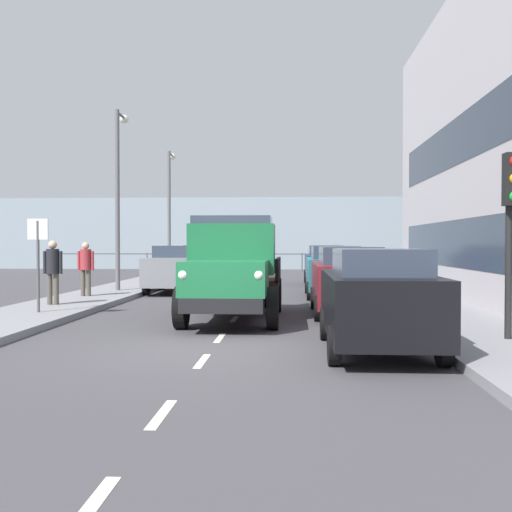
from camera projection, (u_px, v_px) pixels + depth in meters
The scene contains 19 objects.
ground_plane at pixel (252, 296), 20.53m from camera, with size 80.00×80.00×0.00m, color #423F44.
sidewalk_left at pixel (399, 295), 20.23m from camera, with size 2.44×36.95×0.15m, color gray.
sidewalk_right at pixel (109, 293), 20.83m from camera, with size 2.44×36.95×0.15m, color gray.
road_centreline_markings at pixel (249, 299), 19.33m from camera, with size 0.12×31.45×0.01m.
sea_horizon at pixel (272, 233), 41.91m from camera, with size 80.00×0.80×5.00m, color #84939E.
seawall_railing at pixel (271, 257), 38.35m from camera, with size 28.08×0.08×1.20m.
truck_vintage_green at pixel (233, 270), 13.91m from camera, with size 2.17×5.64×2.43m.
car_black_kerbside_near at pixel (378, 298), 9.97m from camera, with size 1.78×3.82×1.72m.
car_maroon_kerbside_1 at pixel (348, 279), 15.14m from camera, with size 1.82×4.23×1.72m.
car_teal_kerbside_2 at pixel (334, 270), 20.24m from camera, with size 1.91×4.28×1.72m.
car_navy_kerbside_3 at pixel (325, 264), 26.21m from camera, with size 1.75×4.09×1.72m.
car_grey_oppositeside_0 at pixel (178, 268), 22.01m from camera, with size 1.93×4.02×1.72m.
car_red_oppositeside_1 at pixel (203, 263), 28.07m from camera, with size 1.94×4.02×1.72m.
pedestrian_in_dark_coat at pixel (53, 267), 16.22m from camera, with size 0.53×0.34×1.73m.
pedestrian_couple_b at pixel (86, 264), 18.88m from camera, with size 0.53×0.34×1.69m.
traffic_light_near at pixel (511, 205), 10.29m from camera, with size 0.28×0.41×3.20m.
lamp_post_promenade at pixel (119, 183), 21.33m from camera, with size 0.32×1.14×6.37m.
lamp_post_far at pixel (170, 202), 30.57m from camera, with size 0.32×1.14×6.33m.
street_sign at pixel (38, 249), 14.43m from camera, with size 0.50×0.07×2.25m.
Camera 1 is at (-1.38, 10.31, 1.81)m, focal length 42.20 mm.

